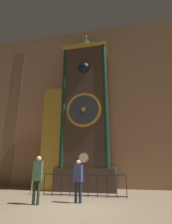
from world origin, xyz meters
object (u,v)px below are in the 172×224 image
(clock_tower, at_px, (80,115))
(visitor_near, at_px, (38,175))
(stanchion_post, at_px, (32,188))
(visitor_far, at_px, (78,177))

(clock_tower, relative_size, visitor_near, 6.07)
(clock_tower, xyz_separation_m, stanchion_post, (-2.12, -1.79, -4.27))
(clock_tower, distance_m, visitor_far, 5.02)
(visitor_near, height_order, stanchion_post, visitor_near)
(stanchion_post, bearing_deg, visitor_near, -58.54)
(visitor_near, distance_m, visitor_far, 1.63)
(clock_tower, relative_size, visitor_far, 6.60)
(visitor_far, height_order, stanchion_post, visitor_far)
(clock_tower, height_order, stanchion_post, clock_tower)
(visitor_far, bearing_deg, clock_tower, 113.76)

